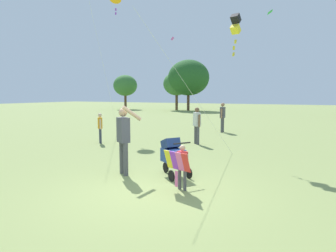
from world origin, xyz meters
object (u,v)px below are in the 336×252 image
person_red_shirt (223,115)px  child_with_butterfly_kite (181,163)px  kite_orange_delta (115,0)px  person_couple_left (100,126)px  kite_adult_black (235,25)px  person_kid_running (197,123)px  stroller (173,154)px  person_adult_flyer (124,135)px

person_red_shirt → child_with_butterfly_kite: bearing=-79.7°
kite_orange_delta → person_red_shirt: size_ratio=4.62×
person_couple_left → person_red_shirt: bearing=56.9°
person_red_shirt → kite_orange_delta: bearing=-159.9°
kite_adult_black → person_kid_running: bearing=144.3°
kite_adult_black → person_red_shirt: kite_adult_black is taller
person_red_shirt → person_couple_left: person_red_shirt is taller
person_red_shirt → stroller: bearing=-82.6°
person_adult_flyer → stroller: size_ratio=1.80×
person_adult_flyer → person_kid_running: (0.10, 5.38, -0.14)m
kite_adult_black → child_with_butterfly_kite: bearing=-90.9°
stroller → person_kid_running: (-1.15, 4.94, 0.34)m
kite_orange_delta → person_couple_left: 7.97m
person_couple_left → person_kid_running: bearing=22.6°
kite_adult_black → person_kid_running: 4.32m
stroller → kite_orange_delta: bearing=134.3°
child_with_butterfly_kite → person_red_shirt: size_ratio=0.62×
person_adult_flyer → person_kid_running: 5.39m
person_adult_flyer → child_with_butterfly_kite: bearing=-14.9°
child_with_butterfly_kite → person_kid_running: size_ratio=0.65×
person_kid_running → kite_adult_black: bearing=-35.7°
kite_adult_black → person_kid_running: (-1.88, 1.35, -3.65)m
person_adult_flyer → kite_orange_delta: kite_orange_delta is taller
stroller → kite_orange_delta: 12.16m
person_red_shirt → kite_adult_black: bearing=-71.3°
person_adult_flyer → stroller: person_adult_flyer is taller
stroller → person_red_shirt: (-1.20, 9.30, 0.39)m
child_with_butterfly_kite → kite_orange_delta: (-7.67, 8.13, 6.86)m
kite_orange_delta → person_red_shirt: bearing=20.1°
stroller → person_kid_running: size_ratio=0.65×
person_red_shirt → person_couple_left: (-3.91, -6.01, -0.21)m
person_adult_flyer → person_red_shirt: size_ratio=1.12×
stroller → kite_adult_black: 5.42m
person_adult_flyer → stroller: (1.25, 0.44, -0.48)m
child_with_butterfly_kite → person_couple_left: 7.17m
person_adult_flyer → kite_orange_delta: bearing=127.1°
child_with_butterfly_kite → person_adult_flyer: 2.04m
stroller → person_adult_flyer: bearing=-160.5°
kite_adult_black → kite_orange_delta: size_ratio=0.64×
person_red_shirt → person_couple_left: bearing=-123.1°
kite_orange_delta → person_adult_flyer: bearing=-52.9°
kite_orange_delta → person_couple_left: (1.90, -3.89, -6.70)m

